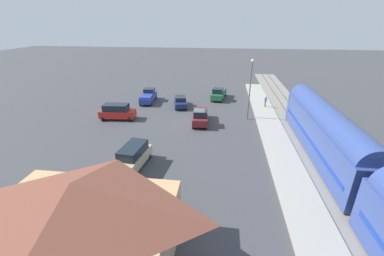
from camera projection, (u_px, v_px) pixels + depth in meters
The scene contains 13 objects.
ground_plane at pixel (195, 123), 34.51m from camera, with size 200.00×200.00×0.00m, color #424247.
railway_track at pixel (301, 127), 32.86m from camera, with size 4.80×70.00×0.30m.
platform at pixel (270, 126), 33.30m from camera, with size 3.20×46.00×0.30m.
passenger_train at pixel (379, 190), 16.38m from camera, with size 2.93×39.58×4.98m.
station_building at pixel (79, 222), 13.82m from camera, with size 11.04×7.94×5.43m.
pedestrian_on_platform at pixel (265, 101), 39.73m from camera, with size 0.36×0.36×1.71m.
suv_red at pixel (117, 112), 35.46m from camera, with size 5.04×2.71×2.22m.
pickup_green at pixel (219, 93), 44.69m from camera, with size 2.76×5.64×2.14m.
pickup_blue at pixel (148, 96), 43.05m from camera, with size 2.29×5.51×2.14m.
pickup_maroon at pixel (200, 116), 34.18m from camera, with size 2.33×5.52×2.14m.
sedan_navy at pixel (181, 102), 40.69m from camera, with size 2.79×4.80×1.74m.
suv_tan at pixel (133, 156), 23.81m from camera, with size 2.48×5.08×2.22m.
light_pole_near_platform at pixel (250, 83), 33.78m from camera, with size 0.44×0.44×8.41m.
Camera 1 is at (-3.54, 31.75, 13.09)m, focal length 23.43 mm.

